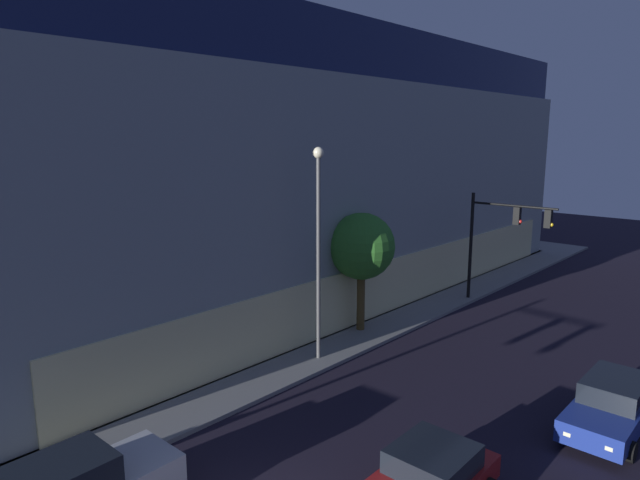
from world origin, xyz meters
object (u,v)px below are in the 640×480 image
object	(u,v)px
traffic_light_far_corner	(503,228)
car_blue	(612,404)
modern_building	(221,165)
sidewalk_tree	(362,247)
car_red	(428,479)
street_lamp_sidewalk	(318,230)

from	to	relation	value
traffic_light_far_corner	car_blue	bearing A→B (deg)	-139.79
modern_building	sidewalk_tree	bearing A→B (deg)	-103.81
car_red	car_blue	size ratio (longest dim) A/B	0.88
car_red	traffic_light_far_corner	bearing A→B (deg)	19.31
modern_building	street_lamp_sidewalk	size ratio (longest dim) A/B	4.72
street_lamp_sidewalk	sidewalk_tree	world-z (taller)	street_lamp_sidewalk
car_red	car_blue	world-z (taller)	car_blue
car_red	modern_building	bearing A→B (deg)	62.81
car_blue	sidewalk_tree	bearing A→B (deg)	82.53
modern_building	sidewalk_tree	size ratio (longest dim) A/B	7.29
modern_building	car_blue	world-z (taller)	modern_building
street_lamp_sidewalk	car_blue	world-z (taller)	street_lamp_sidewalk
traffic_light_far_corner	sidewalk_tree	xyz separation A→B (m)	(-8.12, 2.99, -0.18)
car_red	sidewalk_tree	bearing A→B (deg)	45.92
modern_building	car_red	distance (m)	27.49
sidewalk_tree	car_blue	bearing A→B (deg)	-97.47
street_lamp_sidewalk	car_red	xyz separation A→B (m)	(-4.78, -8.02, -4.63)
sidewalk_tree	car_red	bearing A→B (deg)	-134.08
car_red	car_blue	xyz separation A→B (m)	(7.09, -2.25, 0.04)
traffic_light_far_corner	car_red	distance (m)	17.99
modern_building	car_red	bearing A→B (deg)	-117.19
street_lamp_sidewalk	modern_building	bearing A→B (deg)	64.75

